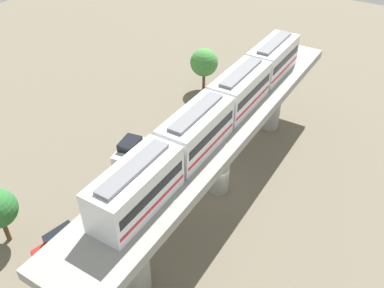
% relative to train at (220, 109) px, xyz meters
% --- Properties ---
extents(ground_plane, '(120.00, 120.00, 0.00)m').
position_rel_train_xyz_m(ground_plane, '(0.00, 0.35, -8.66)').
color(ground_plane, '#706654').
extents(viaduct, '(5.20, 35.80, 7.13)m').
position_rel_train_xyz_m(viaduct, '(0.00, 0.35, -3.06)').
color(viaduct, '#999691').
rests_on(viaduct, ground).
extents(train, '(2.64, 27.45, 3.24)m').
position_rel_train_xyz_m(train, '(0.00, 0.00, 0.00)').
color(train, silver).
rests_on(train, viaduct).
extents(parked_car_white, '(2.49, 4.45, 1.76)m').
position_rel_train_xyz_m(parked_car_white, '(-9.69, -0.00, -7.92)').
color(parked_car_white, white).
rests_on(parked_car_white, ground).
extents(parked_car_red, '(2.64, 4.48, 1.76)m').
position_rel_train_xyz_m(parked_car_red, '(-6.73, -11.84, -7.92)').
color(parked_car_red, red).
rests_on(parked_car_red, ground).
extents(parked_car_silver, '(1.90, 4.24, 1.76)m').
position_rel_train_xyz_m(parked_car_silver, '(-6.99, 10.59, -7.92)').
color(parked_car_silver, '#B2B5BA').
rests_on(parked_car_silver, ground).
extents(tree_mid_lot, '(3.37, 3.37, 5.28)m').
position_rel_train_xyz_m(tree_mid_lot, '(-10.32, 15.45, -5.09)').
color(tree_mid_lot, brown).
rests_on(tree_mid_lot, ground).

